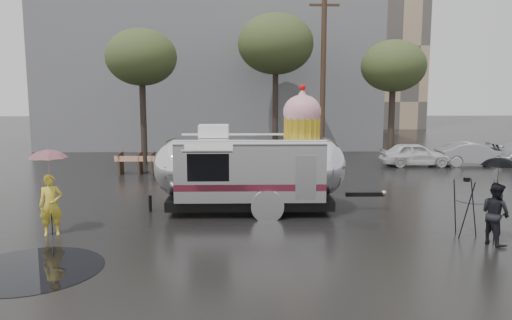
{
  "coord_description": "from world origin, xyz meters",
  "views": [
    {
      "loc": [
        -1.76,
        -13.08,
        3.92
      ],
      "look_at": [
        -1.38,
        2.71,
        1.66
      ],
      "focal_mm": 35.0,
      "sensor_mm": 36.0,
      "label": 1
    }
  ],
  "objects_px": {
    "airstream_trailer": "(253,166)",
    "person_left": "(51,205)",
    "tripod": "(465,201)",
    "person_right": "(495,214)"
  },
  "relations": [
    {
      "from": "person_left",
      "to": "tripod",
      "type": "bearing_deg",
      "value": -21.08
    },
    {
      "from": "tripod",
      "to": "person_left",
      "type": "bearing_deg",
      "value": 162.74
    },
    {
      "from": "tripod",
      "to": "airstream_trailer",
      "type": "bearing_deg",
      "value": 137.1
    },
    {
      "from": "airstream_trailer",
      "to": "person_left",
      "type": "height_order",
      "value": "airstream_trailer"
    },
    {
      "from": "airstream_trailer",
      "to": "person_left",
      "type": "distance_m",
      "value": 6.09
    },
    {
      "from": "airstream_trailer",
      "to": "person_right",
      "type": "distance_m",
      "value": 7.12
    },
    {
      "from": "airstream_trailer",
      "to": "person_left",
      "type": "bearing_deg",
      "value": -154.89
    },
    {
      "from": "person_right",
      "to": "person_left",
      "type": "bearing_deg",
      "value": 65.67
    },
    {
      "from": "person_left",
      "to": "tripod",
      "type": "relative_size",
      "value": 1.03
    },
    {
      "from": "person_left",
      "to": "person_right",
      "type": "distance_m",
      "value": 11.61
    }
  ]
}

